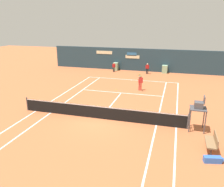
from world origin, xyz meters
TOP-DOWN VIEW (x-y plane):
  - ground_plane at (-0.00, 0.58)m, footprint 80.00×80.00m
  - tennis_net at (0.00, 0.00)m, footprint 12.10×0.10m
  - sponsor_back_wall at (0.01, 16.97)m, footprint 25.00×1.02m
  - umpire_chair at (6.53, 0.01)m, footprint 1.00×1.00m
  - player_bench at (7.20, -2.25)m, footprint 0.54×1.48m
  - equipment_bag at (7.19, -3.54)m, footprint 1.01×0.47m
  - player_on_baseline at (1.62, 7.72)m, footprint 0.48×0.81m
  - ball_kid_right_post at (-3.21, 15.37)m, footprint 0.42×0.18m
  - ball_kid_left_post at (1.32, 15.37)m, footprint 0.45×0.23m
  - tennis_ball_near_service_line at (-0.75, 7.31)m, footprint 0.07×0.07m

SIDE VIEW (x-z plane):
  - ground_plane at x=0.00m, z-range 0.00..0.01m
  - tennis_ball_near_service_line at x=-0.75m, z-range 0.00..0.07m
  - equipment_bag at x=7.19m, z-range 0.00..0.32m
  - player_bench at x=7.20m, z-range 0.07..0.95m
  - tennis_net at x=0.00m, z-range -0.02..1.05m
  - ball_kid_right_post at x=-3.21m, z-range 0.10..1.37m
  - ball_kid_left_post at x=1.32m, z-range 0.11..1.49m
  - player_on_baseline at x=1.62m, z-range 0.03..1.84m
  - sponsor_back_wall at x=0.01m, z-range -0.05..3.02m
  - umpire_chair at x=6.53m, z-range 0.38..2.70m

